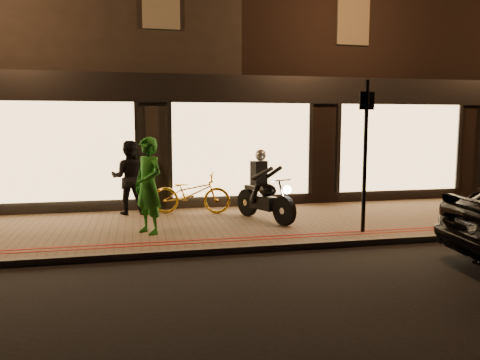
# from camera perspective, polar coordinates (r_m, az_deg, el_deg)

# --- Properties ---
(ground) EXTENTS (90.00, 90.00, 0.00)m
(ground) POSITION_cam_1_polar(r_m,az_deg,el_deg) (8.57, 6.13, -8.56)
(ground) COLOR black
(ground) RESTS_ON ground
(sidewalk) EXTENTS (50.00, 4.00, 0.12)m
(sidewalk) POSITION_cam_1_polar(r_m,az_deg,el_deg) (10.42, 2.62, -5.41)
(sidewalk) COLOR brown
(sidewalk) RESTS_ON ground
(kerb_stone) EXTENTS (50.00, 0.14, 0.12)m
(kerb_stone) POSITION_cam_1_polar(r_m,az_deg,el_deg) (8.60, 6.03, -8.09)
(kerb_stone) COLOR #59544C
(kerb_stone) RESTS_ON ground
(red_kerb_lines) EXTENTS (50.00, 0.26, 0.01)m
(red_kerb_lines) POSITION_cam_1_polar(r_m,az_deg,el_deg) (9.05, 5.03, -6.92)
(red_kerb_lines) COLOR #9A110E
(red_kerb_lines) RESTS_ON sidewalk
(building_row) EXTENTS (48.00, 10.11, 8.50)m
(building_row) POSITION_cam_1_polar(r_m,az_deg,el_deg) (17.14, -3.55, 13.47)
(building_row) COLOR black
(building_row) RESTS_ON ground
(motorcycle) EXTENTS (0.93, 1.82, 1.59)m
(motorcycle) POSITION_cam_1_polar(r_m,az_deg,el_deg) (10.46, 2.92, -1.60)
(motorcycle) COLOR black
(motorcycle) RESTS_ON sidewalk
(sign_post) EXTENTS (0.35, 0.10, 3.00)m
(sign_post) POSITION_cam_1_polar(r_m,az_deg,el_deg) (9.55, 15.03, 3.77)
(sign_post) COLOR black
(sign_post) RESTS_ON sidewalk
(bicycle_gold) EXTENTS (1.99, 1.09, 0.99)m
(bicycle_gold) POSITION_cam_1_polar(r_m,az_deg,el_deg) (11.31, -5.98, -1.60)
(bicycle_gold) COLOR gold
(bicycle_gold) RESTS_ON sidewalk
(person_green) EXTENTS (0.78, 0.83, 1.90)m
(person_green) POSITION_cam_1_polar(r_m,az_deg,el_deg) (9.32, -11.10, -0.67)
(person_green) COLOR #1E711F
(person_green) RESTS_ON sidewalk
(person_dark) EXTENTS (0.92, 0.76, 1.76)m
(person_dark) POSITION_cam_1_polar(r_m,az_deg,el_deg) (11.46, -13.37, 0.30)
(person_dark) COLOR black
(person_dark) RESTS_ON sidewalk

